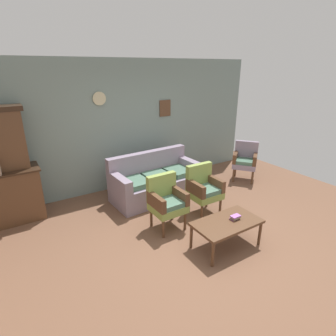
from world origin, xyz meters
name	(u,v)px	position (x,y,z in m)	size (l,w,h in m)	color
ground_plane	(203,241)	(0.00, 0.00, 0.00)	(7.68, 7.68, 0.00)	brown
wall_back_with_decor	(128,125)	(0.00, 2.63, 1.35)	(6.40, 0.09, 2.70)	gray
side_cabinet	(6,197)	(-2.47, 2.25, 0.47)	(1.16, 0.55, 0.93)	brown
floral_couch	(155,182)	(0.15, 1.75, 0.33)	(1.84, 0.90, 0.90)	gray
armchair_row_middle	(166,200)	(-0.27, 0.65, 0.50)	(0.53, 0.50, 0.90)	#849947
armchair_by_doorway	(204,187)	(0.55, 0.71, 0.50)	(0.52, 0.49, 0.90)	#849947
wingback_chair_by_fireplace	(245,159)	(2.37, 1.42, 0.50)	(0.71, 0.71, 0.90)	gray
coffee_table	(227,224)	(0.20, -0.26, 0.38)	(1.00, 0.56, 0.42)	brown
book_stack_on_table	(235,217)	(0.35, -0.28, 0.45)	(0.15, 0.10, 0.06)	#82486B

